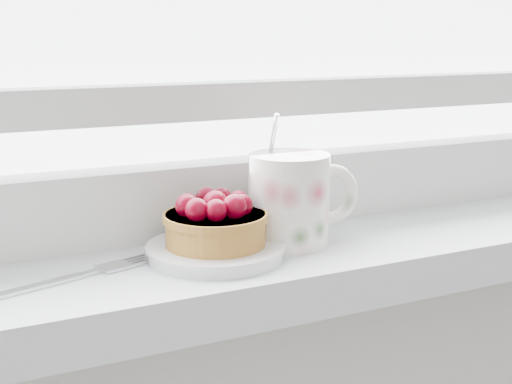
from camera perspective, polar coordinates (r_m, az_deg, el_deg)
saucer at (r=0.63m, az=-3.24°, el=-4.73°), size 0.12×0.12×0.01m
raspberry_tart at (r=0.63m, az=-3.28°, el=-2.37°), size 0.09×0.09×0.05m
floral_mug at (r=0.67m, az=2.89°, el=-0.42°), size 0.11×0.09×0.12m
fork at (r=0.60m, az=-15.07°, el=-6.75°), size 0.17×0.07×0.00m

